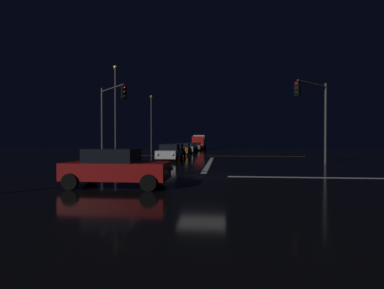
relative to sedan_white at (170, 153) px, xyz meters
The scene contains 15 objects.
ground 11.85m from the sedan_white, 71.40° to the right, with size 120.00×120.00×0.10m, color black.
stop_line_north 4.36m from the sedan_white, 28.43° to the right, with size 0.35×15.77×0.01m.
centre_line_ns 10.31m from the sedan_white, 68.47° to the left, with size 22.00×0.15×0.01m.
sedan_white is the anchor object (origin of this frame).
sedan_black 6.05m from the sedan_white, 94.27° to the left, with size 2.02×4.33×1.57m.
sedan_orange 11.57m from the sedan_white, 91.42° to the left, with size 2.02×4.33×1.57m.
sedan_silver 17.60m from the sedan_white, 90.78° to the left, with size 2.02×4.33×1.57m.
sedan_green 23.89m from the sedan_white, 91.03° to the left, with size 2.02×4.33×1.57m.
sedan_gray 30.18m from the sedan_white, 90.21° to the left, with size 2.02×4.33×1.57m.
box_truck 37.10m from the sedan_white, 90.11° to the left, with size 2.68×8.28×3.08m.
sedan_red_crossing 15.16m from the sedan_white, 88.12° to the right, with size 4.33×2.02×1.57m.
traffic_signal_nw 6.55m from the sedan_white, 147.22° to the right, with size 3.36×3.36×6.58m.
traffic_signal_ne 12.99m from the sedan_white, 13.42° to the right, with size 3.31×3.31×6.63m.
streetlamp_left_far 21.09m from the sedan_white, 108.36° to the left, with size 0.44×0.44×9.22m.
streetlamp_left_near 8.87m from the sedan_white, 151.27° to the left, with size 0.44×0.44×9.95m.
Camera 1 is at (1.06, -15.61, 1.91)m, focal length 27.45 mm.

